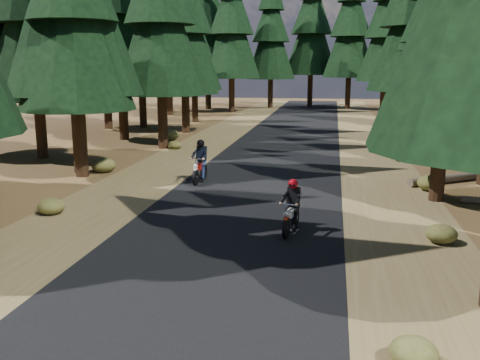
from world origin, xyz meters
TOP-DOWN VIEW (x-y plane):
  - ground at (0.00, 0.00)m, footprint 120.00×120.00m
  - road at (0.00, 5.00)m, footprint 6.00×100.00m
  - shoulder_l at (-4.60, 5.00)m, footprint 3.20×100.00m
  - shoulder_r at (4.60, 5.00)m, footprint 3.20×100.00m
  - pine_forest at (-0.02, 21.05)m, footprint 34.59×55.08m
  - log_near at (7.69, 7.89)m, footprint 4.63×3.31m
  - understory_shrubs at (0.22, 7.41)m, footprint 14.51×29.68m
  - rider_lead at (1.61, 0.18)m, footprint 0.74×1.66m
  - rider_follow at (-2.32, 5.88)m, footprint 0.60×1.82m

SIDE VIEW (x-z plane):
  - ground at x=0.00m, z-range 0.00..0.00m
  - shoulder_l at x=-4.60m, z-range 0.00..0.01m
  - shoulder_r at x=4.60m, z-range 0.00..0.01m
  - road at x=0.00m, z-range 0.00..0.01m
  - log_near at x=7.69m, z-range 0.00..0.32m
  - understory_shrubs at x=0.22m, z-range -0.06..0.61m
  - rider_lead at x=1.61m, z-range -0.23..1.20m
  - rider_follow at x=-2.32m, z-range -0.26..1.35m
  - pine_forest at x=-0.02m, z-range -0.27..16.05m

